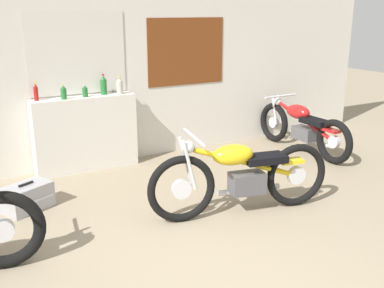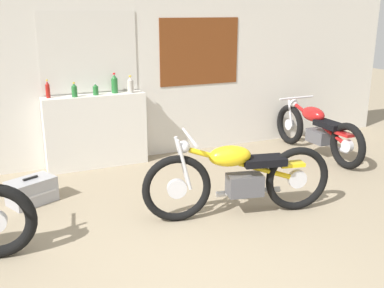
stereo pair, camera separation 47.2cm
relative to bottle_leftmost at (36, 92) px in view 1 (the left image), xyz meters
name	(u,v)px [view 1 (the left image)]	position (x,y,z in m)	size (l,w,h in m)	color
ground_plane	(222,278)	(0.77, -3.22, -1.14)	(24.00, 24.00, 0.00)	gray
wall_back	(91,66)	(0.78, 0.15, 0.27)	(10.00, 0.07, 2.80)	silver
sill_counter	(86,134)	(0.60, -0.03, -0.62)	(1.41, 0.28, 1.03)	silver
bottle_leftmost	(36,92)	(0.00, 0.00, 0.00)	(0.06, 0.06, 0.24)	maroon
bottle_left_center	(64,93)	(0.33, -0.08, -0.02)	(0.07, 0.07, 0.20)	#23662D
bottle_center	(85,91)	(0.62, -0.05, -0.03)	(0.07, 0.07, 0.17)	#23662D
bottle_right_center	(104,85)	(0.90, 0.00, 0.02)	(0.09, 0.09, 0.28)	#23662D
bottle_rightmost	(120,86)	(1.11, -0.07, 0.00)	(0.09, 0.09, 0.24)	#B7B2A8
motorcycle_yellow	(242,175)	(1.64, -2.25, -0.70)	(2.05, 0.68, 0.93)	black
motorcycle_red	(302,127)	(3.77, -0.88, -0.74)	(0.64, 2.00, 0.82)	black
hard_case_silver	(27,197)	(-0.38, -1.02, -0.99)	(0.60, 0.50, 0.32)	#9E9EA3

